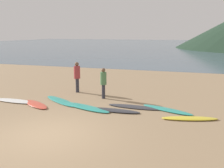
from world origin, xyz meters
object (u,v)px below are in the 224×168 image
at_px(surfboard_2, 61,101).
at_px(surfboard_3, 85,107).
at_px(surfboard_4, 114,110).
at_px(surfboard_6, 167,110).
at_px(surfboard_5, 135,107).
at_px(surfboard_7, 190,118).
at_px(person_1, 77,75).
at_px(surfboard_1, 36,104).
at_px(surfboard_0, 15,101).
at_px(person_2, 103,81).

distance_m(surfboard_2, surfboard_3, 1.73).
bearing_deg(surfboard_4, surfboard_6, 20.19).
xyz_separation_m(surfboard_2, surfboard_4, (2.97, -0.68, 0.01)).
relative_size(surfboard_2, surfboard_4, 1.12).
bearing_deg(surfboard_5, surfboard_2, -175.92).
distance_m(surfboard_4, surfboard_7, 3.17).
bearing_deg(surfboard_2, surfboard_6, 33.16).
distance_m(surfboard_7, person_1, 6.89).
height_order(surfboard_3, surfboard_7, same).
relative_size(surfboard_1, surfboard_2, 0.75).
distance_m(surfboard_5, person_1, 4.37).
xyz_separation_m(surfboard_0, surfboard_7, (8.28, -0.07, -0.00)).
xyz_separation_m(surfboard_0, person_2, (3.96, 1.94, 0.89)).
distance_m(surfboard_4, person_2, 2.40).
height_order(surfboard_2, surfboard_5, surfboard_2).
height_order(person_1, person_2, person_1).
bearing_deg(surfboard_4, person_1, 137.86).
bearing_deg(surfboard_3, surfboard_6, 30.56).
height_order(surfboard_0, surfboard_2, surfboard_0).
bearing_deg(surfboard_5, surfboard_1, -165.07).
bearing_deg(surfboard_6, surfboard_7, -20.40).
relative_size(surfboard_0, surfboard_3, 0.87).
bearing_deg(surfboard_6, person_1, -178.01).
distance_m(surfboard_1, surfboard_7, 6.96).
height_order(surfboard_3, surfboard_4, surfboard_3).
xyz_separation_m(surfboard_2, surfboard_6, (5.17, 0.13, 0.01)).
bearing_deg(surfboard_2, person_1, 123.43).
distance_m(surfboard_0, surfboard_5, 5.93).
distance_m(surfboard_2, surfboard_4, 3.05).
xyz_separation_m(surfboard_1, surfboard_3, (2.43, 0.28, -0.00)).
bearing_deg(surfboard_6, surfboard_0, -151.13).
distance_m(surfboard_3, person_1, 3.32).
height_order(surfboard_0, person_1, person_1).
xyz_separation_m(surfboard_1, surfboard_2, (0.82, 0.91, -0.01)).
distance_m(surfboard_2, person_1, 2.30).
height_order(surfboard_1, surfboard_3, surfboard_1).
relative_size(surfboard_5, surfboard_6, 1.05).
bearing_deg(surfboard_0, surfboard_5, 10.90).
bearing_deg(surfboard_3, person_1, 140.40).
relative_size(surfboard_1, surfboard_3, 0.72).
bearing_deg(person_2, surfboard_5, 76.48).
xyz_separation_m(surfboard_5, person_2, (-1.90, 1.09, 0.91)).
bearing_deg(surfboard_3, surfboard_4, 16.39).
bearing_deg(person_2, surfboard_0, -47.59).
xyz_separation_m(surfboard_3, person_1, (-1.67, 2.70, 0.98)).
xyz_separation_m(surfboard_5, surfboard_7, (2.41, -0.91, 0.01)).
height_order(surfboard_1, person_1, person_1).
bearing_deg(surfboard_4, surfboard_3, 177.85).
height_order(surfboard_3, person_2, person_2).
distance_m(surfboard_0, surfboard_4, 5.11).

